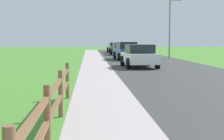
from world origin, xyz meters
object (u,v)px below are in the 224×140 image
at_px(parked_car_silver, 115,47).
at_px(street_lamp, 171,22).
at_px(parked_suv_white, 139,56).
at_px(parked_car_blue, 126,51).
at_px(parked_car_black, 120,49).

bearing_deg(parked_car_silver, street_lamp, -75.49).
relative_size(parked_car_silver, street_lamp, 0.82).
bearing_deg(parked_suv_white, parked_car_blue, 89.20).
xyz_separation_m(parked_suv_white, street_lamp, (4.48, 9.72, 2.68)).
bearing_deg(parked_car_blue, parked_car_black, 88.05).
bearing_deg(street_lamp, parked_suv_white, -114.74).
bearing_deg(parked_car_blue, street_lamp, 13.61).
relative_size(parked_suv_white, street_lamp, 0.75).
bearing_deg(street_lamp, parked_car_blue, -166.39).
height_order(parked_car_black, street_lamp, street_lamp).
distance_m(parked_suv_white, parked_car_black, 18.32).
bearing_deg(parked_car_black, parked_car_blue, -91.95).
height_order(parked_car_silver, street_lamp, street_lamp).
xyz_separation_m(parked_car_black, parked_car_silver, (-0.05, 7.14, -0.00)).
bearing_deg(parked_car_black, street_lamp, -64.90).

